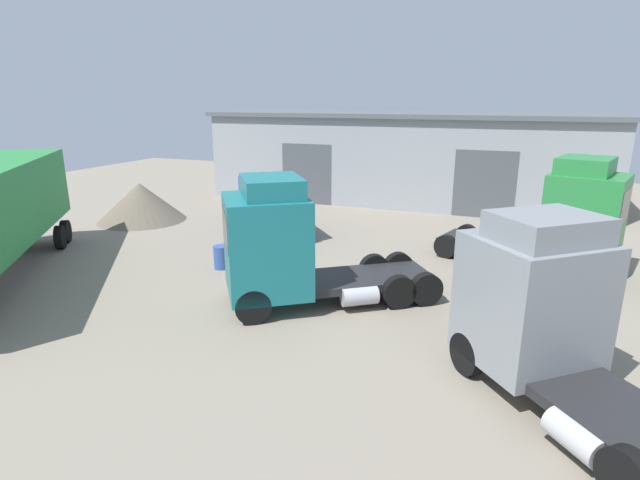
{
  "coord_description": "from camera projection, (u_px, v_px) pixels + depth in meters",
  "views": [
    {
      "loc": [
        6.75,
        -13.65,
        6.25
      ],
      "look_at": [
        0.73,
        1.46,
        1.6
      ],
      "focal_mm": 28.0,
      "sensor_mm": 36.0,
      "label": 1
    }
  ],
  "objects": [
    {
      "name": "oil_drum",
      "position": [
        221.0,
        257.0,
        18.86
      ],
      "size": [
        0.58,
        0.58,
        0.88
      ],
      "color": "#33519E",
      "rests_on": "ground_plane"
    },
    {
      "name": "delivery_van_blue",
      "position": [
        271.0,
        206.0,
        23.55
      ],
      "size": [
        4.97,
        5.22,
        2.41
      ],
      "rotation": [
        0.0,
        0.0,
        -0.84
      ],
      "color": "#2347A3",
      "rests_on": "ground_plane"
    },
    {
      "name": "warehouse_building",
      "position": [
        405.0,
        156.0,
        31.41
      ],
      "size": [
        23.88,
        8.0,
        5.38
      ],
      "color": "#93999E",
      "rests_on": "ground_plane"
    },
    {
      "name": "tractor_unit_teal",
      "position": [
        284.0,
        247.0,
        15.11
      ],
      "size": [
        6.73,
        5.84,
        4.04
      ],
      "rotation": [
        0.0,
        0.0,
        -2.51
      ],
      "color": "#197075",
      "rests_on": "ground_plane"
    },
    {
      "name": "ground_plane",
      "position": [
        283.0,
        296.0,
        16.31
      ],
      "size": [
        60.0,
        60.0,
        0.0
      ],
      "primitive_type": "plane",
      "color": "gray"
    },
    {
      "name": "gravel_pile",
      "position": [
        141.0,
        202.0,
        26.12
      ],
      "size": [
        4.53,
        4.53,
        1.99
      ],
      "color": "#665B4C",
      "rests_on": "ground_plane"
    },
    {
      "name": "tractor_unit_green",
      "position": [
        570.0,
        219.0,
        18.1
      ],
      "size": [
        6.76,
        4.12,
        4.26
      ],
      "rotation": [
        0.0,
        0.0,
        -0.28
      ],
      "color": "#28843D",
      "rests_on": "ground_plane"
    },
    {
      "name": "tractor_unit_grey",
      "position": [
        546.0,
        312.0,
        10.61
      ],
      "size": [
        5.96,
        6.34,
        3.93
      ],
      "rotation": [
        0.0,
        0.0,
        2.28
      ],
      "color": "gray",
      "rests_on": "ground_plane"
    }
  ]
}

